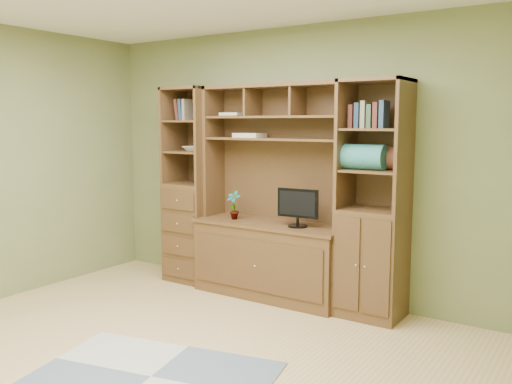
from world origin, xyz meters
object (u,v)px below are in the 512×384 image
Objects in this scene: right_tower at (373,200)px; monitor at (298,201)px; center_hutch at (270,192)px; left_tower at (192,185)px.

right_tower is 4.19× the size of monitor.
center_hutch and left_tower have the same top height.
center_hutch is at bearing -177.77° from right_tower.
center_hutch is 4.19× the size of monitor.
left_tower is at bearing 172.06° from monitor.
left_tower is 2.02m from right_tower.
monitor is (0.33, -0.03, -0.05)m from center_hutch.
right_tower is at bearing 2.23° from center_hutch.
center_hutch is 1.00× the size of right_tower.
monitor is at bearing -6.09° from center_hutch.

